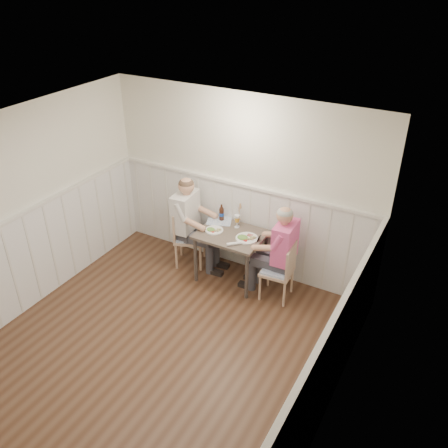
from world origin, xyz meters
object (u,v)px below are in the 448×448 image
at_px(man_in_pink, 281,258).
at_px(grass_vase, 239,213).
at_px(chair_left, 186,235).
at_px(dining_table, 231,240).
at_px(beer_bottle, 222,213).
at_px(diner_cream, 189,229).
at_px(chair_right, 281,269).

bearing_deg(man_in_pink, grass_vase, 159.91).
xyz_separation_m(chair_left, man_in_pink, (1.51, -0.01, 0.08)).
xyz_separation_m(dining_table, chair_left, (-0.76, 0.03, -0.16)).
bearing_deg(beer_bottle, diner_cream, -152.22).
distance_m(chair_right, diner_cream, 1.52).
bearing_deg(chair_right, dining_table, 175.51).
distance_m(chair_right, beer_bottle, 1.20).
xyz_separation_m(man_in_pink, diner_cream, (-1.46, 0.02, 0.03)).
relative_size(chair_left, diner_cream, 0.63).
bearing_deg(diner_cream, grass_vase, 22.01).
bearing_deg(dining_table, grass_vase, 98.59).
height_order(dining_table, man_in_pink, man_in_pink).
height_order(dining_table, chair_right, chair_right).
relative_size(chair_right, diner_cream, 0.59).
xyz_separation_m(chair_left, grass_vase, (0.72, 0.28, 0.42)).
bearing_deg(chair_right, grass_vase, 155.95).
height_order(dining_table, beer_bottle, beer_bottle).
bearing_deg(chair_left, grass_vase, 21.37).
xyz_separation_m(beer_bottle, grass_vase, (0.25, 0.05, 0.04)).
height_order(dining_table, chair_left, chair_left).
distance_m(beer_bottle, grass_vase, 0.26).
relative_size(dining_table, grass_vase, 2.69).
xyz_separation_m(man_in_pink, beer_bottle, (-1.04, 0.24, 0.29)).
bearing_deg(grass_vase, chair_right, -24.05).
relative_size(chair_right, man_in_pink, 0.62).
distance_m(chair_right, grass_vase, 1.01).
bearing_deg(chair_left, man_in_pink, -0.31).
bearing_deg(diner_cream, chair_right, -3.80).
xyz_separation_m(chair_left, beer_bottle, (0.47, 0.23, 0.38)).
bearing_deg(man_in_pink, chair_right, -62.28).
bearing_deg(beer_bottle, chair_left, -153.65).
height_order(chair_left, diner_cream, diner_cream).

